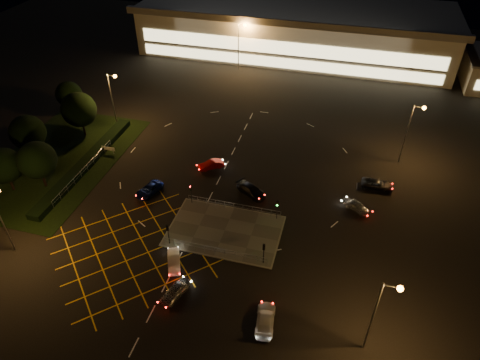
% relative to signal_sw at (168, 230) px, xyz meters
% --- Properties ---
extents(ground, '(180.00, 180.00, 0.00)m').
position_rel_signal_sw_xyz_m(ground, '(4.00, 5.99, -2.37)').
color(ground, black).
rests_on(ground, ground).
extents(pedestrian_island, '(14.00, 9.00, 0.12)m').
position_rel_signal_sw_xyz_m(pedestrian_island, '(6.00, 3.99, -2.31)').
color(pedestrian_island, '#4C4944').
rests_on(pedestrian_island, ground).
extents(grass_verge, '(18.00, 30.00, 0.08)m').
position_rel_signal_sw_xyz_m(grass_verge, '(-24.00, 11.99, -2.33)').
color(grass_verge, black).
rests_on(grass_verge, ground).
extents(hedge, '(2.00, 26.00, 1.00)m').
position_rel_signal_sw_xyz_m(hedge, '(-19.00, 11.99, -1.87)').
color(hedge, black).
rests_on(hedge, ground).
extents(supermarket, '(72.00, 26.50, 10.50)m').
position_rel_signal_sw_xyz_m(supermarket, '(4.00, 67.95, 2.95)').
color(supermarket, beige).
rests_on(supermarket, ground).
extents(streetlight_sw, '(1.78, 0.56, 10.03)m').
position_rel_signal_sw_xyz_m(streetlight_sw, '(-17.56, -6.01, 4.20)').
color(streetlight_sw, slate).
rests_on(streetlight_sw, ground).
extents(streetlight_se, '(1.78, 0.56, 10.03)m').
position_rel_signal_sw_xyz_m(streetlight_se, '(24.44, -8.01, 4.20)').
color(streetlight_se, slate).
rests_on(streetlight_se, ground).
extents(streetlight_nw, '(1.78, 0.56, 10.03)m').
position_rel_signal_sw_xyz_m(streetlight_nw, '(-19.56, 23.99, 4.20)').
color(streetlight_nw, slate).
rests_on(streetlight_nw, ground).
extents(streetlight_ne, '(1.78, 0.56, 10.03)m').
position_rel_signal_sw_xyz_m(streetlight_ne, '(28.44, 25.99, 4.20)').
color(streetlight_ne, slate).
rests_on(streetlight_ne, ground).
extents(streetlight_far_left, '(1.78, 0.56, 10.03)m').
position_rel_signal_sw_xyz_m(streetlight_far_left, '(-5.56, 53.99, 4.20)').
color(streetlight_far_left, slate).
rests_on(streetlight_far_left, ground).
extents(streetlight_far_right, '(1.78, 0.56, 10.03)m').
position_rel_signal_sw_xyz_m(streetlight_far_right, '(34.44, 55.99, 4.20)').
color(streetlight_far_right, slate).
rests_on(streetlight_far_right, ground).
extents(signal_sw, '(0.28, 0.30, 3.15)m').
position_rel_signal_sw_xyz_m(signal_sw, '(0.00, 0.00, 0.00)').
color(signal_sw, black).
rests_on(signal_sw, pedestrian_island).
extents(signal_se, '(0.28, 0.30, 3.15)m').
position_rel_signal_sw_xyz_m(signal_se, '(12.00, 0.00, 0.00)').
color(signal_se, black).
rests_on(signal_se, pedestrian_island).
extents(signal_nw, '(0.28, 0.30, 3.15)m').
position_rel_signal_sw_xyz_m(signal_nw, '(0.00, 7.99, 0.00)').
color(signal_nw, black).
rests_on(signal_nw, pedestrian_island).
extents(signal_ne, '(0.28, 0.30, 3.15)m').
position_rel_signal_sw_xyz_m(signal_ne, '(12.00, 7.99, 0.00)').
color(signal_ne, black).
rests_on(signal_ne, pedestrian_island).
extents(tree_a, '(5.04, 5.04, 6.86)m').
position_rel_signal_sw_xyz_m(tree_a, '(-26.00, 3.99, 1.97)').
color(tree_a, black).
rests_on(tree_a, ground).
extents(tree_b, '(5.40, 5.40, 7.35)m').
position_rel_signal_sw_xyz_m(tree_b, '(-28.00, 11.99, 2.28)').
color(tree_b, black).
rests_on(tree_b, ground).
extents(tree_c, '(5.76, 5.76, 7.84)m').
position_rel_signal_sw_xyz_m(tree_c, '(-24.00, 19.99, 2.59)').
color(tree_c, black).
rests_on(tree_c, ground).
extents(tree_d, '(4.68, 4.68, 6.37)m').
position_rel_signal_sw_xyz_m(tree_d, '(-30.00, 25.99, 1.65)').
color(tree_d, black).
rests_on(tree_d, ground).
extents(tree_e, '(5.40, 5.40, 7.35)m').
position_rel_signal_sw_xyz_m(tree_e, '(-22.00, 5.99, 2.28)').
color(tree_e, black).
rests_on(tree_e, ground).
extents(car_near_silver, '(2.76, 4.21, 1.33)m').
position_rel_signal_sw_xyz_m(car_near_silver, '(3.64, -7.10, -1.70)').
color(car_near_silver, '#A4A7AB').
rests_on(car_near_silver, ground).
extents(car_queue_white, '(2.87, 4.15, 1.30)m').
position_rel_signal_sw_xyz_m(car_queue_white, '(1.84, -3.01, -1.72)').
color(car_queue_white, silver).
rests_on(car_queue_white, ground).
extents(car_left_blue, '(3.29, 4.85, 1.23)m').
position_rel_signal_sw_xyz_m(car_left_blue, '(-6.67, 8.56, -1.75)').
color(car_left_blue, '#0D1953').
rests_on(car_left_blue, ground).
extents(car_far_dkgrey, '(5.10, 4.07, 1.38)m').
position_rel_signal_sw_xyz_m(car_far_dkgrey, '(7.44, 12.22, -1.67)').
color(car_far_dkgrey, black).
rests_on(car_far_dkgrey, ground).
extents(car_right_silver, '(3.86, 3.18, 1.24)m').
position_rel_signal_sw_xyz_m(car_right_silver, '(22.18, 12.69, -1.75)').
color(car_right_silver, '#B7B9BE').
rests_on(car_right_silver, ground).
extents(car_circ_red, '(3.91, 3.36, 1.27)m').
position_rel_signal_sw_xyz_m(car_circ_red, '(-0.03, 16.61, -1.73)').
color(car_circ_red, '#920A0B').
rests_on(car_circ_red, ground).
extents(car_east_grey, '(4.54, 2.10, 1.26)m').
position_rel_signal_sw_xyz_m(car_east_grey, '(24.77, 18.44, -1.74)').
color(car_east_grey, black).
rests_on(car_east_grey, ground).
extents(car_approach_white, '(2.44, 4.88, 1.36)m').
position_rel_signal_sw_xyz_m(car_approach_white, '(14.02, -7.89, -1.69)').
color(car_approach_white, silver).
rests_on(car_approach_white, ground).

